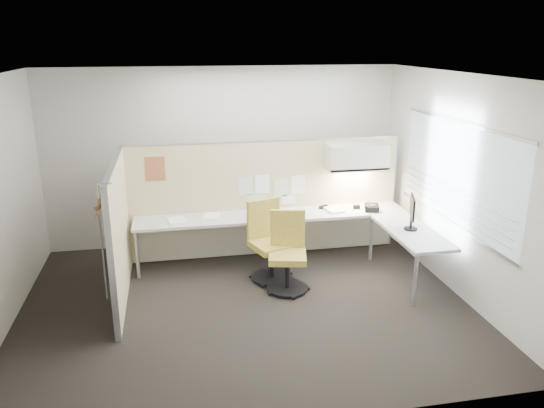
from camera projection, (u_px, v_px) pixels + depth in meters
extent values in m
cube|color=black|center=(245.00, 304.00, 6.67)|extent=(5.50, 4.50, 0.01)
cube|color=white|center=(242.00, 75.00, 5.84)|extent=(5.50, 4.50, 0.01)
cube|color=beige|center=(224.00, 157.00, 8.36)|extent=(5.50, 0.02, 2.80)
cube|color=beige|center=(284.00, 277.00, 4.15)|extent=(5.50, 0.02, 2.80)
cube|color=beige|center=(457.00, 185.00, 6.76)|extent=(0.02, 4.50, 2.80)
cube|color=#93A1AB|center=(456.00, 174.00, 6.71)|extent=(0.01, 2.80, 1.30)
cube|color=beige|center=(265.00, 199.00, 8.01)|extent=(4.10, 0.06, 1.75)
cube|color=beige|center=(120.00, 233.00, 6.61)|extent=(0.06, 2.20, 1.75)
cube|color=beige|center=(273.00, 216.00, 7.76)|extent=(4.00, 0.60, 0.04)
cube|color=beige|center=(412.00, 232.00, 7.10)|extent=(0.60, 1.47, 0.04)
cube|color=beige|center=(269.00, 233.00, 8.12)|extent=(3.90, 0.02, 0.64)
cylinder|color=#A5A8AA|center=(137.00, 255.00, 7.28)|extent=(0.05, 0.05, 0.69)
cylinder|color=#A5A8AA|center=(415.00, 280.00, 6.52)|extent=(0.05, 0.05, 0.69)
cylinder|color=#A5A8AA|center=(371.00, 238.00, 7.90)|extent=(0.05, 0.05, 0.69)
cube|color=beige|center=(357.00, 157.00, 7.87)|extent=(0.90, 0.36, 0.38)
cube|color=#FFEABF|center=(356.00, 171.00, 7.93)|extent=(0.60, 0.06, 0.02)
cube|color=#8CBF8C|center=(246.00, 186.00, 7.86)|extent=(0.21, 0.00, 0.28)
cube|color=white|center=(262.00, 184.00, 7.90)|extent=(0.21, 0.00, 0.28)
cube|color=#8CBF8C|center=(281.00, 187.00, 7.97)|extent=(0.21, 0.00, 0.28)
cube|color=white|center=(298.00, 185.00, 8.01)|extent=(0.21, 0.00, 0.28)
cube|color=#8CBF8C|center=(256.00, 200.00, 7.95)|extent=(0.28, 0.00, 0.18)
cube|color=white|center=(288.00, 199.00, 8.05)|extent=(0.21, 0.00, 0.14)
cube|color=orange|center=(155.00, 169.00, 7.53)|extent=(0.28, 0.00, 0.35)
cylinder|color=black|center=(272.00, 277.00, 7.34)|extent=(0.57, 0.57, 0.03)
cylinder|color=black|center=(272.00, 262.00, 7.27)|extent=(0.07, 0.07, 0.44)
cube|color=#DBCB51|center=(272.00, 245.00, 7.20)|extent=(0.64, 0.64, 0.09)
cube|color=#DBCB51|center=(263.00, 218.00, 7.30)|extent=(0.48, 0.21, 0.55)
cylinder|color=black|center=(287.00, 288.00, 7.02)|extent=(0.54, 0.54, 0.03)
cylinder|color=black|center=(287.00, 274.00, 6.96)|extent=(0.06, 0.06, 0.42)
cube|color=#DBCB51|center=(287.00, 257.00, 6.88)|extent=(0.57, 0.57, 0.08)
cube|color=#DBCB51|center=(288.00, 229.00, 7.01)|extent=(0.46, 0.16, 0.52)
cylinder|color=black|center=(411.00, 229.00, 7.13)|extent=(0.18, 0.18, 0.02)
cylinder|color=black|center=(411.00, 223.00, 7.11)|extent=(0.04, 0.04, 0.16)
cube|color=black|center=(412.00, 207.00, 7.04)|extent=(0.18, 0.42, 0.29)
cube|color=black|center=(412.00, 207.00, 7.04)|extent=(0.14, 0.38, 0.25)
cube|color=black|center=(372.00, 208.00, 7.89)|extent=(0.24, 0.24, 0.12)
cylinder|color=black|center=(366.00, 206.00, 7.88)|extent=(0.08, 0.17, 0.04)
cube|color=black|center=(323.00, 207.00, 8.02)|extent=(0.15, 0.08, 0.05)
cube|color=black|center=(356.00, 207.00, 8.00)|extent=(0.11, 0.07, 0.06)
cube|color=silver|center=(104.00, 183.00, 5.41)|extent=(0.14, 0.02, 0.02)
cylinder|color=silver|center=(98.00, 192.00, 5.42)|extent=(0.02, 0.02, 0.14)
cube|color=#AD7F4C|center=(99.00, 204.00, 5.46)|extent=(0.02, 0.39, 0.12)
cube|color=#AD7F4C|center=(97.00, 207.00, 5.50)|extent=(0.02, 0.39, 0.12)
cube|color=#9D9BA5|center=(103.00, 256.00, 5.58)|extent=(0.01, 0.07, 0.97)
cube|color=white|center=(177.00, 220.00, 7.45)|extent=(0.28, 0.33, 0.03)
cube|color=white|center=(211.00, 216.00, 7.66)|extent=(0.29, 0.34, 0.02)
cube|color=white|center=(255.00, 216.00, 7.61)|extent=(0.25, 0.31, 0.04)
cube|color=white|center=(291.00, 212.00, 7.85)|extent=(0.24, 0.31, 0.02)
cube|color=white|center=(334.00, 210.00, 7.92)|extent=(0.27, 0.33, 0.03)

